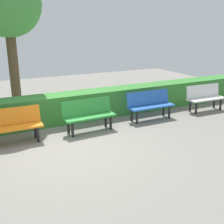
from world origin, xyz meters
TOP-DOWN VIEW (x-y plane):
  - ground_plane at (0.00, 0.00)m, footprint 19.20×19.20m
  - bench_white at (-5.04, -0.67)m, footprint 1.38×0.52m
  - bench_blue at (-2.85, -0.75)m, footprint 1.49×0.49m
  - bench_green at (-0.78, -0.67)m, footprint 1.44×0.50m
  - bench_orange at (1.25, -0.74)m, footprint 1.53×0.49m
  - hedge_row at (-0.91, -1.72)m, footprint 15.20×0.73m
  - tree_near at (0.66, -3.26)m, footprint 2.02×2.02m

SIDE VIEW (x-z plane):
  - ground_plane at x=0.00m, z-range 0.00..0.00m
  - hedge_row at x=-0.91m, z-range 0.00..0.84m
  - bench_white at x=-5.04m, z-range 0.05..0.91m
  - bench_green at x=-0.78m, z-range 0.05..0.91m
  - bench_blue at x=-2.85m, z-range 0.05..0.91m
  - bench_orange at x=1.25m, z-range 0.05..0.91m
  - tree_near at x=0.66m, z-range 1.14..5.57m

